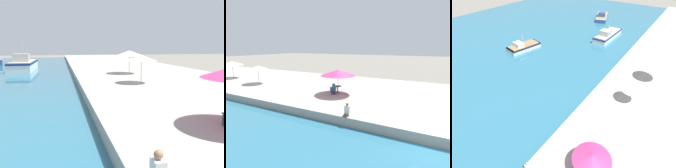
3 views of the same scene
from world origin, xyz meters
The scene contains 12 objects.
water_basin centered at (-28.00, 37.00, 0.02)m, with size 56.00×90.00×0.04m.
quay_promenade centered at (8.00, 37.00, 0.35)m, with size 16.00×90.00×0.70m.
fishing_boat_near centered at (-19.68, 24.73, 0.71)m, with size 4.57×7.53×3.35m.
fishing_boat_mid centered at (-7.07, 41.11, 0.93)m, with size 3.44×10.27×4.49m.
fishing_boat_far centered at (-15.07, 54.68, 0.91)m, with size 5.99×9.53×4.39m.
cafe_umbrella_pink centered at (5.40, 8.95, 2.91)m, with size 3.57×3.57×2.52m.
cafe_umbrella_white centered at (5.07, 20.71, 2.78)m, with size 2.58×2.58×2.31m.
cafe_umbrella_striped centered at (6.02, 27.79, 2.96)m, with size 3.27×3.27×2.54m.
cafe_table centered at (5.57, 9.10, 1.23)m, with size 0.80×0.80×0.74m.
cafe_chair_left centered at (5.74, 9.81, 1.03)m, with size 0.49×0.51×0.91m.
cafe_chair_right centered at (4.85, 9.17, 1.03)m, with size 0.46×0.44×0.91m.
person_at_quay centered at (0.37, 5.59, 1.12)m, with size 0.52×0.36×0.95m.
Camera 3 is at (8.19, 0.71, 17.28)m, focal length 28.00 mm.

